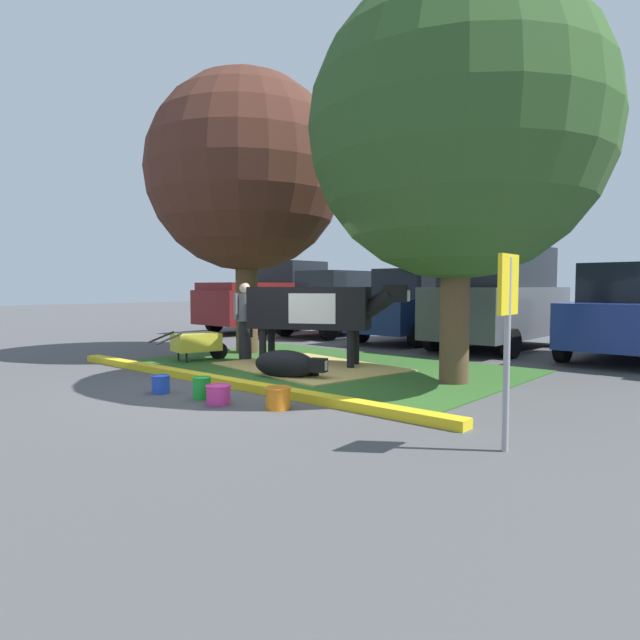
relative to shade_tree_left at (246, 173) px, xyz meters
The scene contains 20 objects.
ground_plane 5.80m from the shade_tree_left, 39.26° to the right, with size 80.00×80.00×0.00m, color #4C4C4F.
grass_island 4.94m from the shade_tree_left, ahead, with size 7.13×4.67×0.02m, color #2D5B23.
curb_yellow 5.70m from the shade_tree_left, 47.33° to the right, with size 8.33×0.24×0.12m, color yellow.
hay_bedding 4.92m from the shade_tree_left, 16.42° to the right, with size 3.20×2.40×0.04m, color tan.
shade_tree_left is the anchor object (origin of this frame).
shade_tree_right 5.46m from the shade_tree_left, ahead, with size 4.63×4.63×6.27m.
cow_holstein 3.96m from the shade_tree_left, 11.77° to the right, with size 2.95×1.76×1.57m.
calf_lying 5.30m from the shade_tree_left, 30.94° to the right, with size 1.33×0.80×0.48m.
person_handler 3.47m from the shade_tree_left, 43.11° to the right, with size 0.34×0.52×1.62m.
wheelbarrow 4.04m from the shade_tree_left, 81.21° to the right, with size 0.85×1.62×0.63m.
parking_sign 8.67m from the shade_tree_left, 24.44° to the right, with size 0.06×0.44×1.84m.
bucket_blue 6.16m from the shade_tree_left, 56.68° to the right, with size 0.28×0.28×0.26m.
bucket_green 6.43m from the shade_tree_left, 48.38° to the right, with size 0.27×0.27×0.30m.
bucket_pink 6.73m from the shade_tree_left, 45.37° to the right, with size 0.34×0.34×0.26m.
bucket_orange 7.03m from the shade_tree_left, 37.59° to the right, with size 0.34×0.34×0.28m.
pickup_truck_maroon 7.11m from the shade_tree_left, 129.92° to the left, with size 2.29×5.44×2.42m.
hatchback_white 6.06m from the shade_tree_left, 105.64° to the left, with size 2.08×4.43×2.02m.
sedan_red 6.07m from the shade_tree_left, 73.03° to the left, with size 2.08×4.43×2.02m.
suv_black 6.77m from the shade_tree_left, 49.27° to the left, with size 2.19×4.63×2.52m.
sedan_blue 8.89m from the shade_tree_left, 34.17° to the left, with size 2.08×4.43×2.02m.
Camera 1 is at (6.27, -5.73, 1.55)m, focal length 30.56 mm.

